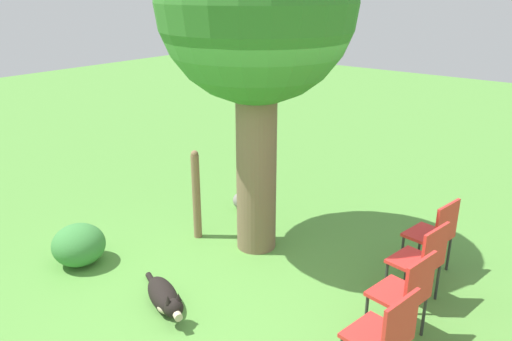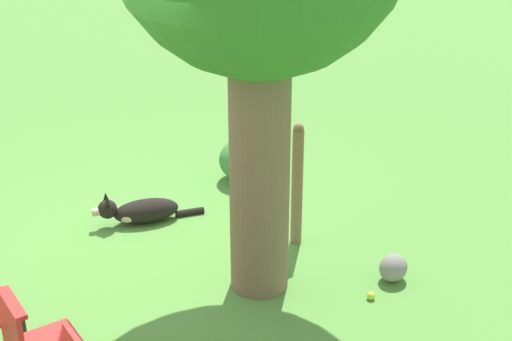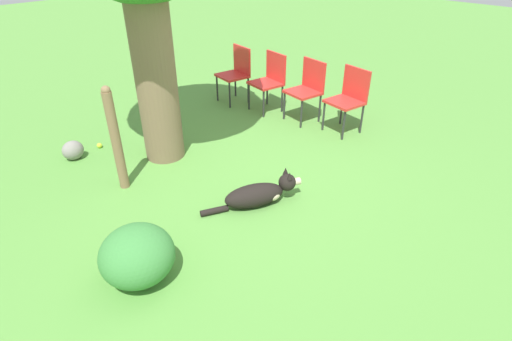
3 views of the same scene
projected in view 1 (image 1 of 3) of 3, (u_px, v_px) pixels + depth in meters
The scene contains 11 objects.
ground_plane at pixel (225, 283), 5.43m from camera, with size 30.00×30.00×0.00m, color #56933D.
oak_tree at pixel (256, 11), 5.25m from camera, with size 2.15×2.15×3.95m.
dog at pixel (165, 298), 4.96m from camera, with size 1.02×0.55×0.35m.
fence_post at pixel (196, 194), 6.24m from camera, with size 0.10×0.10×1.17m.
red_chair_0 at pixel (386, 333), 3.85m from camera, with size 0.49×0.50×0.88m.
red_chair_1 at pixel (406, 291), 4.39m from camera, with size 0.49×0.50×0.88m.
red_chair_2 at pixel (422, 258), 4.92m from camera, with size 0.49×0.50×0.88m.
red_chair_3 at pixel (435, 232), 5.46m from camera, with size 0.49×0.50×0.88m.
tennis_ball at pixel (263, 212), 7.07m from camera, with size 0.07×0.07×0.07m.
garden_rock at pixel (241, 201), 7.21m from camera, with size 0.26×0.22×0.24m.
low_shrub at pixel (79, 245), 5.74m from camera, with size 0.60×0.60×0.48m.
Camera 1 is at (3.16, -3.45, 3.03)m, focal length 35.00 mm.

